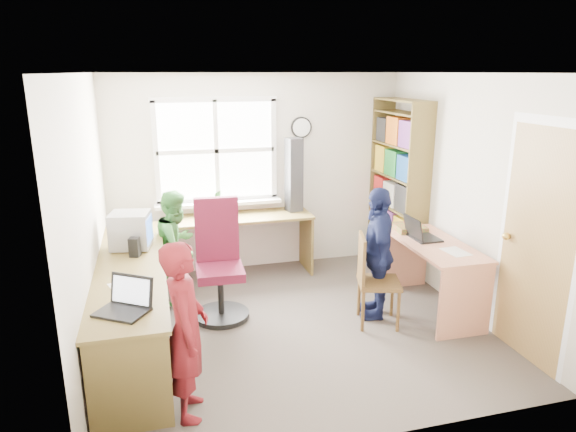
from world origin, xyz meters
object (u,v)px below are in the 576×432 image
object	(u,v)px
laptop_right	(420,234)
person_navy	(377,253)
swivel_chair	(219,267)
person_red	(186,331)
crt_monitor	(131,230)
laptop_left	(126,303)
cd_tower	(294,175)
potted_plant	(215,204)
person_green	(177,246)
right_desk	(433,262)
bookshelf	(398,190)
l_desk	(156,311)
wooden_chair	(372,277)

from	to	relation	value
laptop_right	person_navy	world-z (taller)	person_navy
swivel_chair	person_navy	size ratio (longest dim) A/B	0.90
person_navy	person_red	bearing A→B (deg)	-43.15
crt_monitor	laptop_left	world-z (taller)	crt_monitor
cd_tower	crt_monitor	bearing A→B (deg)	-166.49
potted_plant	person_green	world-z (taller)	person_green
laptop_right	person_red	bearing A→B (deg)	115.96
crt_monitor	person_green	world-z (taller)	person_green
person_red	right_desk	bearing A→B (deg)	-62.76
laptop_right	swivel_chair	bearing A→B (deg)	81.69
crt_monitor	cd_tower	world-z (taller)	cd_tower
bookshelf	l_desk	bearing A→B (deg)	-153.57
wooden_chair	crt_monitor	size ratio (longest dim) A/B	2.19
crt_monitor	cd_tower	xyz separation A→B (m)	(1.90, 0.94, 0.27)
laptop_left	person_green	distance (m)	1.84
wooden_chair	person_red	world-z (taller)	person_red
laptop_right	cd_tower	xyz separation A→B (m)	(-0.98, 1.35, 0.41)
cd_tower	person_navy	xyz separation A→B (m)	(0.45, -1.48, -0.53)
person_navy	cd_tower	bearing A→B (deg)	-145.59
l_desk	laptop_left	world-z (taller)	laptop_left
bookshelf	laptop_left	xyz separation A→B (m)	(-3.15, -2.03, -0.20)
l_desk	wooden_chair	world-z (taller)	wooden_chair
swivel_chair	person_red	size ratio (longest dim) A/B	0.91
person_green	person_red	bearing A→B (deg)	-149.56
laptop_left	laptop_right	size ratio (longest dim) A/B	1.27
swivel_chair	person_navy	xyz separation A→B (m)	(1.53, -0.42, 0.15)
person_green	person_navy	xyz separation A→B (m)	(1.91, -0.91, 0.06)
potted_plant	person_red	bearing A→B (deg)	-101.78
l_desk	person_green	size ratio (longest dim) A/B	2.43
l_desk	person_navy	world-z (taller)	person_navy
right_desk	laptop_left	world-z (taller)	laptop_left
person_navy	laptop_left	bearing A→B (deg)	-52.62
wooden_chair	cd_tower	xyz separation A→B (m)	(-0.33, 1.65, 0.71)
l_desk	swivel_chair	xyz separation A→B (m)	(0.64, 0.71, 0.06)
l_desk	bookshelf	bearing A→B (deg)	26.43
wooden_chair	cd_tower	distance (m)	1.82
swivel_chair	laptop_left	bearing A→B (deg)	-120.55
laptop_left	person_navy	world-z (taller)	person_navy
laptop_left	cd_tower	world-z (taller)	cd_tower
laptop_right	right_desk	bearing A→B (deg)	-153.89
l_desk	person_red	xyz separation A→B (m)	(0.21, -0.81, 0.20)
swivel_chair	person_red	world-z (taller)	person_red
right_desk	cd_tower	size ratio (longest dim) A/B	1.42
l_desk	person_red	distance (m)	0.86
wooden_chair	person_red	size ratio (longest dim) A/B	0.69
cd_tower	right_desk	bearing A→B (deg)	-67.67
potted_plant	person_green	size ratio (longest dim) A/B	0.27
swivel_chair	laptop_left	xyz separation A→B (m)	(-0.83, -1.27, 0.29)
cd_tower	potted_plant	bearing A→B (deg)	170.13
person_green	crt_monitor	bearing A→B (deg)	161.61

